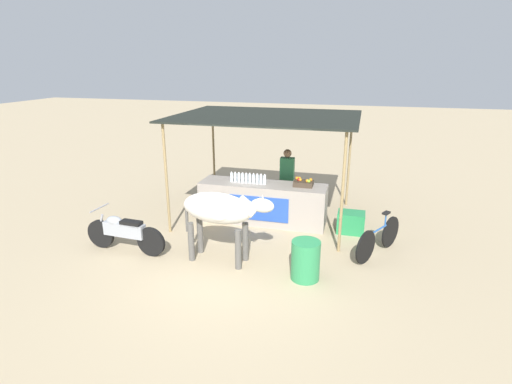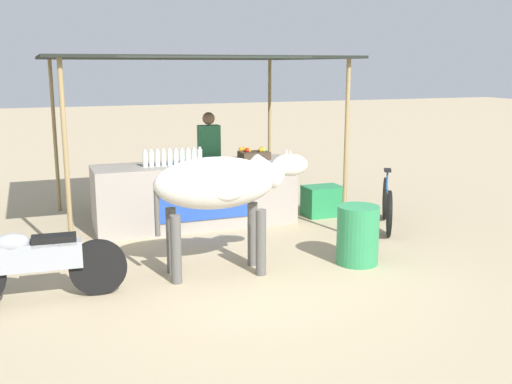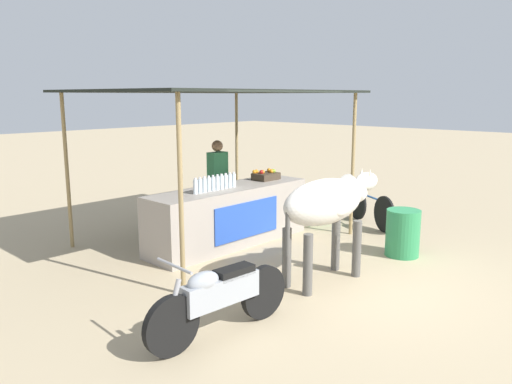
# 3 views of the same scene
# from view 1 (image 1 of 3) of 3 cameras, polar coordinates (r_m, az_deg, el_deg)

# --- Properties ---
(ground_plane) EXTENTS (60.00, 60.00, 0.00)m
(ground_plane) POSITION_cam_1_polar(r_m,az_deg,el_deg) (7.80, -3.07, -10.17)
(ground_plane) COLOR tan
(stall_counter) EXTENTS (3.00, 0.82, 0.96)m
(stall_counter) POSITION_cam_1_polar(r_m,az_deg,el_deg) (9.53, 0.97, -1.55)
(stall_counter) COLOR #9E9389
(stall_counter) RESTS_ON ground
(stall_awning) EXTENTS (4.20, 3.20, 2.51)m
(stall_awning) POSITION_cam_1_polar(r_m,az_deg,el_deg) (9.36, 1.50, 10.30)
(stall_awning) COLOR black
(stall_awning) RESTS_ON ground
(water_bottle_row) EXTENTS (0.88, 0.07, 0.25)m
(water_bottle_row) POSITION_cam_1_polar(r_m,az_deg,el_deg) (9.39, -1.15, 1.96)
(water_bottle_row) COLOR silver
(water_bottle_row) RESTS_ON stall_counter
(fruit_crate) EXTENTS (0.44, 0.32, 0.18)m
(fruit_crate) POSITION_cam_1_polar(r_m,az_deg,el_deg) (9.24, 6.79, 1.29)
(fruit_crate) COLOR #3F3326
(fruit_crate) RESTS_ON stall_counter
(vendor_behind_counter) EXTENTS (0.34, 0.22, 1.65)m
(vendor_behind_counter) POSITION_cam_1_polar(r_m,az_deg,el_deg) (10.03, 4.43, 1.63)
(vendor_behind_counter) COLOR #383842
(vendor_behind_counter) RESTS_ON ground
(cooler_box) EXTENTS (0.60, 0.44, 0.48)m
(cooler_box) POSITION_cam_1_polar(r_m,az_deg,el_deg) (9.28, 13.39, -4.23)
(cooler_box) COLOR #268C4C
(cooler_box) RESTS_ON ground
(water_barrel) EXTENTS (0.51, 0.51, 0.72)m
(water_barrel) POSITION_cam_1_polar(r_m,az_deg,el_deg) (7.19, 7.09, -9.64)
(water_barrel) COLOR #2D8C51
(water_barrel) RESTS_ON ground
(cow) EXTENTS (1.84, 0.64, 1.44)m
(cow) POSITION_cam_1_polar(r_m,az_deg,el_deg) (7.50, -5.11, -2.72)
(cow) COLOR silver
(cow) RESTS_ON ground
(motorcycle_parked) EXTENTS (1.80, 0.55, 0.90)m
(motorcycle_parked) POSITION_cam_1_polar(r_m,az_deg,el_deg) (8.51, -18.36, -5.41)
(motorcycle_parked) COLOR black
(motorcycle_parked) RESTS_ON ground
(bicycle_leaning) EXTENTS (0.85, 1.47, 0.85)m
(bicycle_leaning) POSITION_cam_1_polar(r_m,az_deg,el_deg) (8.35, 17.12, -6.34)
(bicycle_leaning) COLOR black
(bicycle_leaning) RESTS_ON ground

